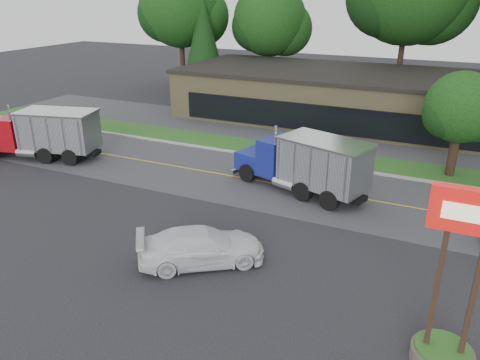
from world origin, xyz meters
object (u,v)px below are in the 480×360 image
(dump_truck_red, at_px, (43,133))
(rally_car, at_px, (201,246))
(bilo_sign, at_px, (451,309))
(dump_truck_blue, at_px, (307,163))

(dump_truck_red, distance_m, rally_car, 18.12)
(bilo_sign, distance_m, dump_truck_red, 27.84)
(dump_truck_red, bearing_deg, dump_truck_blue, 171.59)
(dump_truck_red, bearing_deg, rally_car, 141.83)
(bilo_sign, relative_size, dump_truck_red, 0.66)
(dump_truck_blue, height_order, rally_car, dump_truck_blue)
(bilo_sign, xyz_separation_m, dump_truck_red, (-26.26, 9.24, -0.22))
(bilo_sign, relative_size, rally_car, 1.11)
(dump_truck_red, height_order, rally_car, dump_truck_red)
(dump_truck_red, xyz_separation_m, dump_truck_blue, (18.26, 1.89, -0.00))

